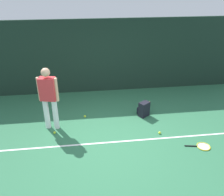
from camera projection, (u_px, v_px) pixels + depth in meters
The scene contains 10 objects.
ground_plane at pixel (114, 141), 5.90m from camera, with size 12.00×12.00×0.00m, color #2D6B47.
back_fence at pixel (102, 57), 7.98m from camera, with size 10.00×0.10×2.48m, color #192D23.
court_line at pixel (114, 142), 5.86m from camera, with size 9.00×0.05×0.00m, color white.
tennis_player at pixel (49, 96), 5.99m from camera, with size 0.52×0.30×1.70m.
tennis_racket at pixel (202, 146), 5.70m from camera, with size 0.63×0.38×0.03m.
backpack at pixel (144, 109), 6.89m from camera, with size 0.37×0.38×0.44m.
tennis_ball_near_player at pixel (160, 133), 6.16m from camera, with size 0.07×0.07×0.07m, color #CCE033.
tennis_ball_by_fence at pixel (149, 102), 7.65m from camera, with size 0.07×0.07×0.07m, color #CCE033.
tennis_ball_mid_court at pixel (55, 133), 6.16m from camera, with size 0.07×0.07×0.07m, color #CCE033.
tennis_ball_far_left at pixel (85, 116), 6.88m from camera, with size 0.07×0.07×0.07m, color #CCE033.
Camera 1 is at (-0.64, -4.71, 3.65)m, focal length 38.10 mm.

